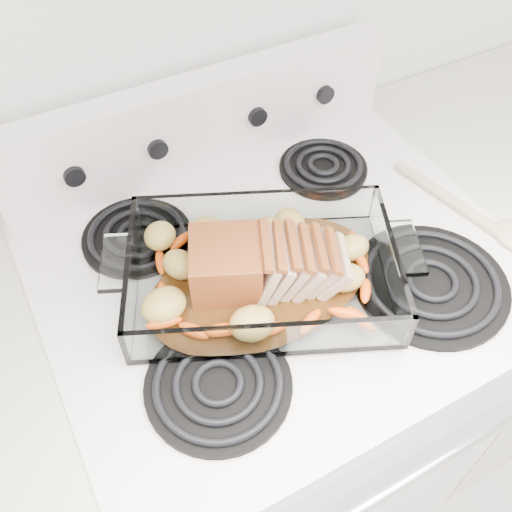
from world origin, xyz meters
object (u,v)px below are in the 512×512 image
counter_right (490,283)px  baking_dish (262,276)px  electric_range (273,388)px  pork_roast (254,268)px

counter_right → baking_dish: (-0.72, -0.03, 0.50)m
counter_right → baking_dish: baking_dish is taller
electric_range → counter_right: (0.66, -0.00, -0.02)m
electric_range → baking_dish: size_ratio=2.73×
electric_range → pork_roast: electric_range is taller
baking_dish → pork_roast: (-0.01, 0.00, 0.03)m
electric_range → counter_right: size_ratio=1.20×
counter_right → pork_roast: size_ratio=3.83×
counter_right → baking_dish: size_ratio=2.28×
electric_range → pork_roast: 0.52m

